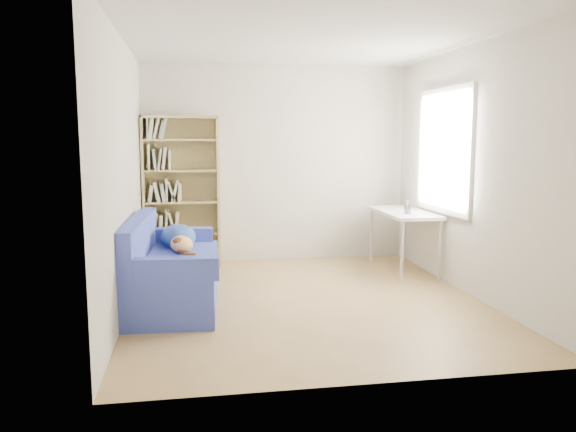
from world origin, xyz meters
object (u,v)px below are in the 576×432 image
object	(u,v)px
desk	(404,217)
pen_cup	(407,208)
sofa	(170,270)
bookshelf	(182,198)

from	to	relation	value
desk	pen_cup	world-z (taller)	pen_cup
desk	sofa	bearing A→B (deg)	-161.68
bookshelf	pen_cup	size ratio (longest dim) A/B	11.45
sofa	pen_cup	xyz separation A→B (m)	(2.76, 0.70, 0.48)
bookshelf	pen_cup	bearing A→B (deg)	-20.26
sofa	desk	xyz separation A→B (m)	(2.80, 0.93, 0.34)
sofa	pen_cup	world-z (taller)	pen_cup
bookshelf	desk	distance (m)	2.82
desk	pen_cup	size ratio (longest dim) A/B	7.26
sofa	pen_cup	distance (m)	2.88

